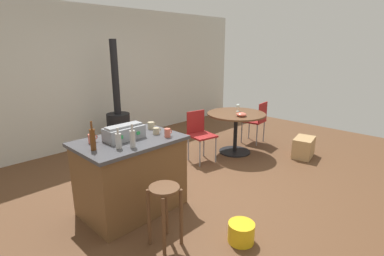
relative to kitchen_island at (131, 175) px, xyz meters
The scene contains 20 objects.
ground_plane 1.18m from the kitchen_island, ahead, with size 8.80×8.80×0.00m, color brown.
back_wall 3.01m from the kitchen_island, 67.80° to the left, with size 8.00×0.10×2.70m, color beige.
kitchen_island is the anchor object (origin of this frame).
wooden_stool 0.82m from the kitchen_island, 101.05° to the right, with size 0.30×0.30×0.64m.
dining_table 2.51m from the kitchen_island, ahead, with size 1.07×1.07×0.76m.
folding_chair_near 3.27m from the kitchen_island, ahead, with size 0.45×0.45×0.86m.
folding_chair_far 1.81m from the kitchen_island, 15.64° to the left, with size 0.47×0.47×0.87m.
wood_stove 2.29m from the kitchen_island, 61.54° to the left, with size 0.44×0.45×2.07m.
toolbox 0.53m from the kitchen_island, 129.22° to the left, with size 0.45×0.24×0.17m.
bottle_0 0.73m from the kitchen_island, behind, with size 0.06×0.06×0.31m.
bottle_1 0.62m from the kitchen_island, 143.46° to the right, with size 0.06×0.06×0.23m.
bottle_2 0.62m from the kitchen_island, 115.39° to the right, with size 0.06×0.06×0.26m.
cup_0 0.61m from the kitchen_island, 10.91° to the right, with size 0.12×0.08×0.08m.
cup_1 0.65m from the kitchen_island, 153.02° to the left, with size 0.11×0.07×0.10m.
cup_2 0.69m from the kitchen_island, 19.85° to the left, with size 0.12×0.09×0.09m.
cup_3 0.68m from the kitchen_island, 34.68° to the right, with size 0.11×0.07×0.10m.
wine_glass 2.69m from the kitchen_island, ahead, with size 0.07×0.07×0.14m.
serving_bowl 2.38m from the kitchen_island, ahead, with size 0.18×0.18×0.07m, color #DB6651.
cardboard_box 3.28m from the kitchen_island, 13.39° to the right, with size 0.48×0.31×0.36m, color tan.
plastic_bucket 1.44m from the kitchen_island, 72.81° to the right, with size 0.27×0.27×0.21m, color yellow.
Camera 1 is at (-2.87, -2.73, 1.96)m, focal length 27.09 mm.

